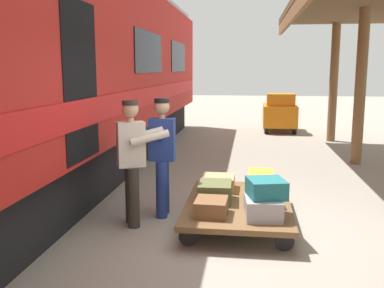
{
  "coord_description": "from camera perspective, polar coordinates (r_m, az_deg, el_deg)",
  "views": [
    {
      "loc": [
        0.02,
        5.34,
        2.11
      ],
      "look_at": [
        0.75,
        -0.21,
        1.15
      ],
      "focal_mm": 41.09,
      "sensor_mm": 36.0,
      "label": 1
    }
  ],
  "objects": [
    {
      "name": "ground_plane",
      "position": [
        5.74,
        7.32,
        -11.91
      ],
      "size": [
        60.0,
        60.0,
        0.0
      ],
      "primitive_type": "plane",
      "color": "gray"
    },
    {
      "name": "luggage_cart",
      "position": [
        6.14,
        5.99,
        -7.82
      ],
      "size": [
        1.42,
        2.18,
        0.31
      ],
      "color": "brown",
      "rests_on": "ground_plane"
    },
    {
      "name": "suitcase_gray_aluminum",
      "position": [
        5.52,
        9.18,
        -8.11
      ],
      "size": [
        0.48,
        0.59,
        0.25
      ],
      "primitive_type": "cube",
      "rotation": [
        0.0,
        0.0,
        0.08
      ],
      "color": "#9EA0A5",
      "rests_on": "luggage_cart"
    },
    {
      "name": "suitcase_slate_roller",
      "position": [
        6.1,
        9.02,
        -6.58
      ],
      "size": [
        0.46,
        0.57,
        0.21
      ],
      "primitive_type": "cube",
      "rotation": [
        0.0,
        0.0,
        0.08
      ],
      "color": "#4C515B",
      "rests_on": "luggage_cart"
    },
    {
      "name": "suitcase_olive_duffel",
      "position": [
        6.1,
        3.01,
        -6.2
      ],
      "size": [
        0.46,
        0.54,
        0.26
      ],
      "primitive_type": "cube",
      "rotation": [
        0.0,
        0.0,
        0.02
      ],
      "color": "brown",
      "rests_on": "luggage_cart"
    },
    {
      "name": "suitcase_tan_vintage",
      "position": [
        6.69,
        3.41,
        -5.02
      ],
      "size": [
        0.49,
        0.5,
        0.2
      ],
      "primitive_type": "cube",
      "rotation": [
        0.0,
        0.0,
        -0.01
      ],
      "color": "tan",
      "rests_on": "luggage_cart"
    },
    {
      "name": "suitcase_brown_leather",
      "position": [
        5.54,
        2.51,
        -8.18
      ],
      "size": [
        0.41,
        0.47,
        0.2
      ],
      "primitive_type": "cube",
      "rotation": [
        0.0,
        0.0,
        -0.03
      ],
      "color": "brown",
      "rests_on": "luggage_cart"
    },
    {
      "name": "suitcase_yellow_case",
      "position": [
        6.66,
        8.91,
        -4.81
      ],
      "size": [
        0.39,
        0.59,
        0.29
      ],
      "primitive_type": "cube",
      "rotation": [
        0.0,
        0.0,
        -0.03
      ],
      "color": "gold",
      "rests_on": "luggage_cart"
    },
    {
      "name": "suitcase_teal_softside",
      "position": [
        5.49,
        9.62,
        -5.65
      ],
      "size": [
        0.53,
        0.55,
        0.22
      ],
      "primitive_type": "cube",
      "rotation": [
        0.0,
        0.0,
        0.24
      ],
      "color": "#1E666B",
      "rests_on": "suitcase_gray_aluminum"
    },
    {
      "name": "porter_in_overalls",
      "position": [
        6.28,
        -4.06,
        -1.16
      ],
      "size": [
        0.67,
        0.44,
        1.7
      ],
      "color": "navy",
      "rests_on": "ground_plane"
    },
    {
      "name": "porter_by_door",
      "position": [
        5.93,
        -7.69,
        -1.88
      ],
      "size": [
        0.74,
        0.6,
        1.7
      ],
      "color": "#332D28",
      "rests_on": "ground_plane"
    },
    {
      "name": "baggage_tug",
      "position": [
        15.16,
        11.31,
        3.94
      ],
      "size": [
        1.12,
        1.71,
        1.3
      ],
      "color": "orange",
      "rests_on": "ground_plane"
    }
  ]
}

